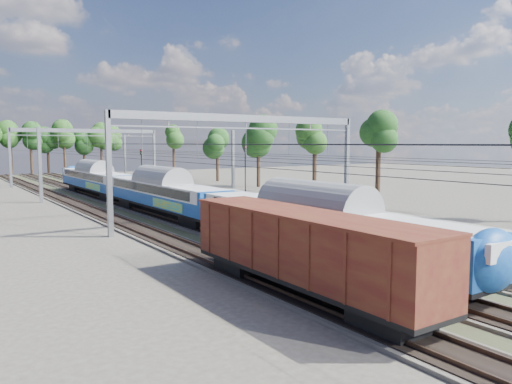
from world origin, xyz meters
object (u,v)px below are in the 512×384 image
freight_boxcar (303,248)px  signal_near (142,166)px  emu_train (163,188)px  signal_far (245,164)px  worker (142,186)px

freight_boxcar → signal_near: 47.77m
emu_train → freight_boxcar: (-4.50, -25.45, -0.44)m
signal_near → signal_far: bearing=-14.1°
signal_near → emu_train: bearing=-84.1°
worker → signal_far: (10.36, -9.92, 3.09)m
emu_train → freight_boxcar: size_ratio=4.64×
signal_far → freight_boxcar: bearing=-96.2°
freight_boxcar → signal_far: bearing=60.7°
freight_boxcar → signal_near: signal_near is taller
emu_train → worker: (6.73, 23.02, -1.69)m
signal_near → worker: bearing=90.9°
worker → signal_far: 14.67m
worker → signal_near: bearing=165.7°
signal_near → signal_far: size_ratio=0.93×
signal_far → worker: bearing=159.3°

